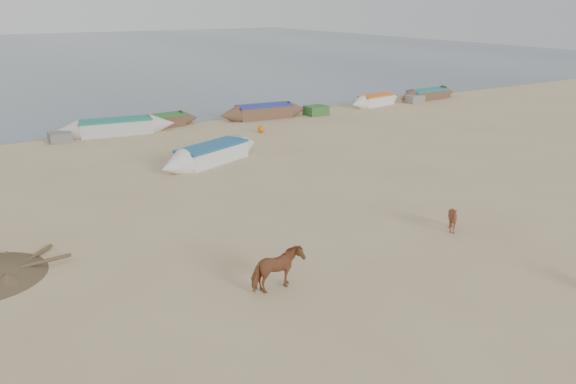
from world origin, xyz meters
name	(u,v)px	position (x,y,z in m)	size (l,w,h in m)	color
ground	(354,257)	(0.00, 0.00, 0.00)	(140.00, 140.00, 0.00)	tan
sea	(16,55)	(0.00, 82.00, 0.01)	(160.00, 160.00, 0.00)	slate
cow_adult	(277,270)	(-3.15, -0.58, 0.63)	(0.68, 1.49, 1.26)	brown
calf_front	(453,219)	(4.17, -0.17, 0.49)	(0.79, 0.88, 0.97)	brown
near_canoe	(212,153)	(0.74, 12.43, 0.45)	(6.63, 1.41, 0.90)	silver
waterline_canoes	(139,127)	(-0.43, 20.67, 0.43)	(54.85, 3.99, 0.97)	brown
beach_clutter	(200,124)	(3.22, 19.90, 0.30)	(45.96, 4.62, 0.64)	#2F6944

